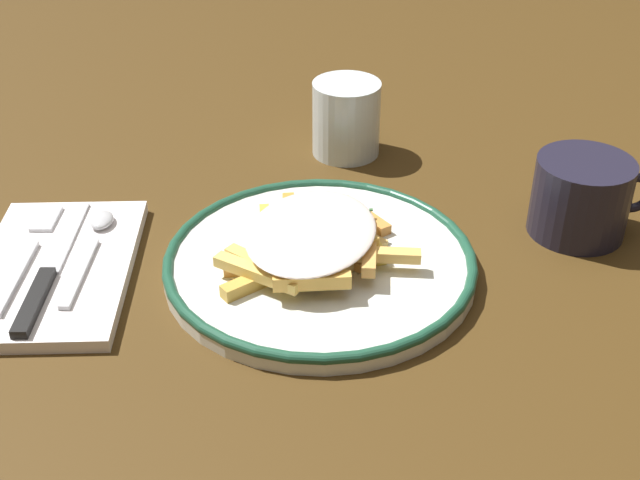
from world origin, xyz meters
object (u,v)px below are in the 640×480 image
Objects in this scene: spoon at (94,240)px; water_glass at (346,118)px; fork at (26,256)px; coffee_mug at (582,197)px; plate at (320,262)px; knife at (47,274)px; fries_heap at (313,241)px; napkin at (55,270)px.

water_glass is at bearing 39.41° from spoon.
fork is at bearing -158.39° from spoon.
water_glass is 0.72× the size of coffee_mug.
coffee_mug is (0.26, 0.06, 0.03)m from plate.
knife is 0.50m from coffee_mug.
spoon is (0.06, 0.02, 0.00)m from fork.
fries_heap is at bearing 179.43° from plate.
napkin is 2.59× the size of water_glass.
napkin is 1.05× the size of knife.
coffee_mug is (0.52, 0.05, 0.02)m from fork.
coffee_mug is at bearing -38.66° from water_glass.
fork is 1.48× the size of coffee_mug.
spoon is (0.03, 0.05, 0.00)m from knife.
water_glass is at bearing 79.98° from fries_heap.
knife is at bearing -119.28° from spoon.
fries_heap is (-0.01, 0.00, 0.02)m from plate.
plate is 0.24m from knife.
fork is at bearing 156.11° from napkin.
fork is (-0.26, 0.01, -0.02)m from fries_heap.
napkin is 1.85× the size of coffee_mug.
spoon is at bearing -140.59° from water_glass.
spoon is at bearing 49.60° from napkin.
fries_heap is at bearing -2.35° from fork.
water_glass is at bearing 81.40° from plate.
plate is 1.36× the size of knife.
napkin is at bearing -139.32° from water_glass.
plate is 0.24m from water_glass.
coffee_mug reaches higher than fork.
coffee_mug reaches higher than fries_heap.
coffee_mug is (0.26, 0.06, 0.01)m from fries_heap.
knife is 0.06m from spoon.
plate is 1.48× the size of fries_heap.
spoon is at bearing 171.03° from plate.
fries_heap reaches higher than fork.
knife is at bearing -175.10° from fries_heap.
fries_heap is 1.63× the size of coffee_mug.
fries_heap is at bearing -9.21° from spoon.
knife is at bearing -91.46° from napkin.
fork is 1.16× the size of spoon.
plate reaches higher than fork.
coffee_mug reaches higher than plate.
napkin is 0.50m from coffee_mug.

